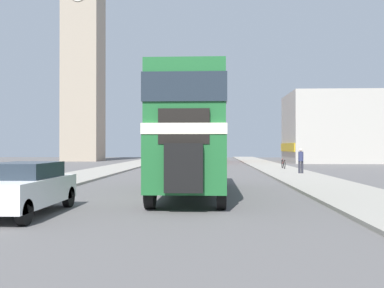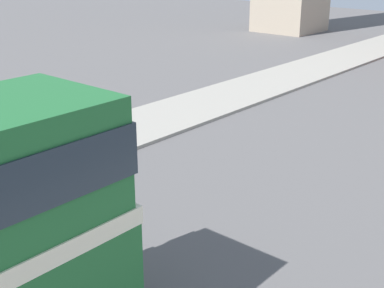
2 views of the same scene
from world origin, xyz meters
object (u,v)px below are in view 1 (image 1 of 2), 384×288
(bicycle_on_pavement, at_px, (283,164))
(church_tower, at_px, (84,10))
(car_parked_near, at_px, (23,188))
(pedestrian_walking, at_px, (301,159))
(double_decker_bus, at_px, (192,128))
(bus_distant, at_px, (208,141))

(bicycle_on_pavement, xyz_separation_m, church_tower, (-22.74, 20.53, 19.51))
(church_tower, bearing_deg, bicycle_on_pavement, -42.07)
(car_parked_near, bearing_deg, church_tower, 104.96)
(pedestrian_walking, xyz_separation_m, bicycle_on_pavement, (-0.08, 6.43, -0.57))
(church_tower, bearing_deg, pedestrian_walking, -49.74)
(double_decker_bus, relative_size, church_tower, 0.26)
(car_parked_near, height_order, pedestrian_walking, pedestrian_walking)
(double_decker_bus, xyz_separation_m, car_parked_near, (-4.43, -5.29, -1.88))
(bus_distant, xyz_separation_m, pedestrian_walking, (6.41, -23.74, -1.52))
(car_parked_near, xyz_separation_m, church_tower, (-11.74, 43.93, 19.24))
(double_decker_bus, relative_size, bus_distant, 1.01)
(pedestrian_walking, bearing_deg, bicycle_on_pavement, 90.73)
(car_parked_near, bearing_deg, bicycle_on_pavement, 64.82)
(bus_distant, xyz_separation_m, bicycle_on_pavement, (6.32, -17.31, -2.09))
(bus_distant, relative_size, church_tower, 0.26)
(church_tower, bearing_deg, bus_distant, -11.08)
(pedestrian_walking, relative_size, church_tower, 0.04)
(bus_distant, bearing_deg, bicycle_on_pavement, -69.93)
(double_decker_bus, height_order, bus_distant, double_decker_bus)
(car_parked_near, relative_size, church_tower, 0.10)
(car_parked_near, distance_m, pedestrian_walking, 20.28)
(double_decker_bus, bearing_deg, bicycle_on_pavement, 70.05)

